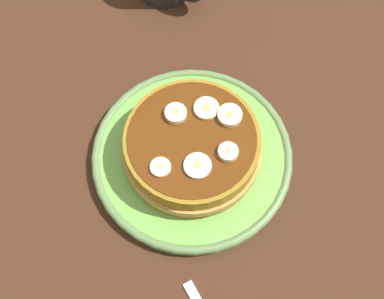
% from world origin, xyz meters
% --- Properties ---
extents(ground_plane, '(1.40, 1.40, 0.03)m').
position_xyz_m(ground_plane, '(0.00, 0.00, -0.01)').
color(ground_plane, '#422616').
extents(plate, '(0.28, 0.28, 0.02)m').
position_xyz_m(plate, '(0.00, 0.00, 0.01)').
color(plate, '#72B74C').
rests_on(plate, ground_plane).
extents(pancake_stack, '(0.19, 0.19, 0.05)m').
position_xyz_m(pancake_stack, '(-0.00, -0.00, 0.04)').
color(pancake_stack, '#AB6026').
rests_on(pancake_stack, plate).
extents(banana_slice_0, '(0.03, 0.03, 0.01)m').
position_xyz_m(banana_slice_0, '(0.05, 0.02, 0.07)').
color(banana_slice_0, '#FAE8C1').
rests_on(banana_slice_0, pancake_stack).
extents(banana_slice_1, '(0.04, 0.04, 0.01)m').
position_xyz_m(banana_slice_1, '(0.03, -0.02, 0.07)').
color(banana_slice_1, '#F5E0C4').
rests_on(banana_slice_1, pancake_stack).
extents(banana_slice_2, '(0.03, 0.03, 0.01)m').
position_xyz_m(banana_slice_2, '(-0.02, 0.04, 0.07)').
color(banana_slice_2, beige).
rests_on(banana_slice_2, pancake_stack).
extents(banana_slice_3, '(0.03, 0.03, 0.01)m').
position_xyz_m(banana_slice_3, '(0.01, 0.06, 0.07)').
color(banana_slice_3, '#FBE4B7').
rests_on(banana_slice_3, pancake_stack).
extents(banana_slice_4, '(0.03, 0.03, 0.01)m').
position_xyz_m(banana_slice_4, '(-0.04, 0.01, 0.07)').
color(banana_slice_4, '#F2F0BF').
rests_on(banana_slice_4, pancake_stack).
extents(banana_slice_5, '(0.03, 0.03, 0.01)m').
position_xyz_m(banana_slice_5, '(-0.00, -0.06, 0.07)').
color(banana_slice_5, beige).
rests_on(banana_slice_5, pancake_stack).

